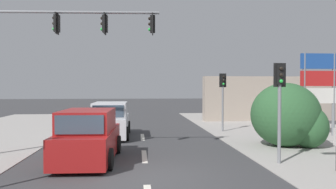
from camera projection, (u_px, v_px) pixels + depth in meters
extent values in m
plane|color=#3A3A3D|center=(146.00, 177.00, 9.85)|extent=(140.00, 140.00, 0.00)
cube|color=silver|center=(144.00, 156.00, 12.84)|extent=(0.20, 2.40, 0.01)
cube|color=silver|center=(143.00, 137.00, 17.82)|extent=(0.20, 2.40, 0.01)
cylinder|color=slate|center=(74.00, 12.00, 13.01)|extent=(6.80, 0.50, 0.11)
cube|color=black|center=(57.00, 23.00, 13.00)|extent=(0.21, 0.27, 0.68)
cube|color=black|center=(57.00, 23.00, 13.00)|extent=(0.06, 0.44, 0.84)
sphere|color=black|center=(54.00, 18.00, 12.99)|extent=(0.13, 0.13, 0.13)
sphere|color=black|center=(54.00, 23.00, 13.00)|extent=(0.13, 0.13, 0.13)
sphere|color=green|center=(54.00, 29.00, 13.00)|extent=(0.13, 0.13, 0.13)
cube|color=black|center=(105.00, 24.00, 13.07)|extent=(0.21, 0.27, 0.68)
cube|color=black|center=(105.00, 24.00, 13.07)|extent=(0.06, 0.44, 0.84)
sphere|color=black|center=(102.00, 18.00, 13.06)|extent=(0.13, 0.13, 0.13)
sphere|color=black|center=(102.00, 24.00, 13.06)|extent=(0.13, 0.13, 0.13)
sphere|color=green|center=(102.00, 29.00, 13.07)|extent=(0.13, 0.13, 0.13)
cube|color=black|center=(153.00, 24.00, 13.13)|extent=(0.21, 0.27, 0.68)
cube|color=black|center=(153.00, 24.00, 13.13)|extent=(0.06, 0.44, 0.84)
sphere|color=black|center=(150.00, 19.00, 13.12)|extent=(0.13, 0.13, 0.13)
sphere|color=black|center=(150.00, 24.00, 13.13)|extent=(0.13, 0.13, 0.13)
sphere|color=green|center=(150.00, 30.00, 13.13)|extent=(0.13, 0.13, 0.13)
cylinder|color=slate|center=(279.00, 124.00, 11.52)|extent=(0.12, 0.12, 2.80)
cube|color=black|center=(280.00, 75.00, 11.49)|extent=(0.26, 0.21, 0.68)
cube|color=black|center=(280.00, 75.00, 11.49)|extent=(0.44, 0.05, 0.84)
sphere|color=black|center=(281.00, 69.00, 11.36)|extent=(0.13, 0.13, 0.13)
sphere|color=black|center=(281.00, 75.00, 11.37)|extent=(0.13, 0.13, 0.13)
sphere|color=green|center=(281.00, 81.00, 11.37)|extent=(0.13, 0.13, 0.13)
cylinder|color=slate|center=(223.00, 109.00, 20.01)|extent=(0.12, 0.12, 2.80)
cube|color=black|center=(223.00, 80.00, 19.97)|extent=(0.28, 0.23, 0.68)
cube|color=black|center=(223.00, 80.00, 19.97)|extent=(0.44, 0.10, 0.84)
sphere|color=black|center=(224.00, 77.00, 19.85)|extent=(0.13, 0.13, 0.13)
sphere|color=black|center=(224.00, 80.00, 19.86)|extent=(0.13, 0.13, 0.13)
sphere|color=green|center=(224.00, 84.00, 19.86)|extent=(0.13, 0.13, 0.13)
cylinder|color=slate|center=(304.00, 95.00, 17.93)|extent=(0.16, 0.16, 4.60)
cylinder|color=slate|center=(333.00, 95.00, 18.09)|extent=(0.16, 0.16, 4.60)
cube|color=#1E4793|center=(319.00, 61.00, 17.97)|extent=(2.10, 0.14, 0.84)
cube|color=red|center=(319.00, 78.00, 17.99)|extent=(2.10, 0.14, 0.84)
cube|color=silver|center=(319.00, 96.00, 18.01)|extent=(2.10, 0.14, 0.84)
ellipsoid|color=#2D5B33|center=(285.00, 115.00, 14.96)|extent=(3.15, 2.84, 2.92)
ellipsoid|color=#2D5B33|center=(309.00, 127.00, 14.57)|extent=(1.73, 1.58, 1.90)
cube|color=#A39384|center=(276.00, 99.00, 26.75)|extent=(12.00, 1.00, 3.60)
cube|color=silver|center=(111.00, 125.00, 17.89)|extent=(1.86, 4.51, 1.00)
cube|color=silver|center=(110.00, 109.00, 17.67)|extent=(1.73, 2.71, 0.76)
cube|color=#384756|center=(112.00, 108.00, 19.04)|extent=(1.58, 0.07, 0.65)
cube|color=#384756|center=(108.00, 111.00, 16.31)|extent=(1.55, 0.07, 0.61)
cube|color=white|center=(114.00, 117.00, 20.15)|extent=(1.56, 0.05, 0.14)
cylinder|color=black|center=(97.00, 127.00, 19.20)|extent=(0.22, 0.72, 0.72)
cylinder|color=black|center=(128.00, 127.00, 19.37)|extent=(0.22, 0.72, 0.72)
cylinder|color=black|center=(90.00, 134.00, 16.42)|extent=(0.22, 0.72, 0.72)
cylinder|color=black|center=(127.00, 134.00, 16.60)|extent=(0.22, 0.72, 0.72)
cube|color=maroon|center=(89.00, 144.00, 12.00)|extent=(2.00, 4.56, 1.00)
cube|color=maroon|center=(88.00, 120.00, 11.78)|extent=(1.82, 2.76, 0.76)
cube|color=#384756|center=(94.00, 117.00, 13.15)|extent=(1.58, 0.12, 0.65)
cube|color=#384756|center=(79.00, 125.00, 10.41)|extent=(1.55, 0.12, 0.61)
cube|color=white|center=(98.00, 130.00, 14.26)|extent=(1.56, 0.10, 0.14)
cylinder|color=black|center=(72.00, 145.00, 13.35)|extent=(0.25, 0.73, 0.72)
cylinder|color=black|center=(118.00, 144.00, 13.45)|extent=(0.25, 0.73, 0.72)
cylinder|color=black|center=(52.00, 160.00, 10.56)|extent=(0.25, 0.73, 0.72)
cylinder|color=black|center=(109.00, 159.00, 10.66)|extent=(0.25, 0.73, 0.72)
cylinder|color=#B7B2AD|center=(335.00, 136.00, 10.60)|extent=(0.09, 0.09, 0.54)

